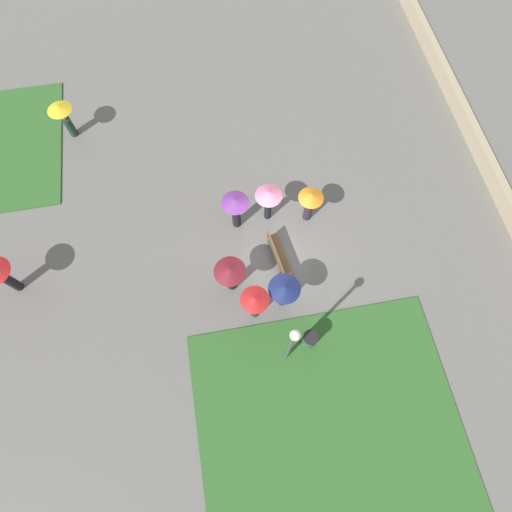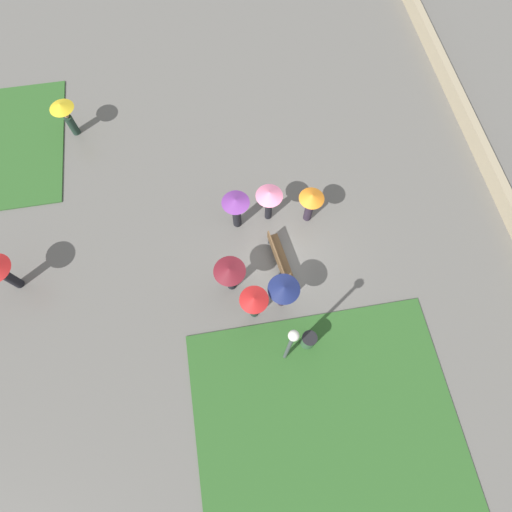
# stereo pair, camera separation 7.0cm
# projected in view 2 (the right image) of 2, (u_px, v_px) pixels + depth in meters

# --- Properties ---
(ground_plane) EXTENTS (90.00, 90.00, 0.00)m
(ground_plane) POSITION_uv_depth(u_px,v_px,m) (280.00, 246.00, 16.00)
(ground_plane) COLOR #66635E
(lawn_patch_near) EXTENTS (8.70, 8.82, 0.06)m
(lawn_patch_near) POSITION_uv_depth(u_px,v_px,m) (331.00, 444.00, 13.19)
(lawn_patch_near) COLOR #2D5B26
(lawn_patch_near) RESTS_ON ground_plane
(parapet_wall) EXTENTS (45.00, 0.35, 0.75)m
(parapet_wall) POSITION_uv_depth(u_px,v_px,m) (509.00, 208.00, 16.26)
(parapet_wall) COLOR tan
(parapet_wall) RESTS_ON ground_plane
(park_bench) EXTENTS (1.91, 0.69, 0.90)m
(park_bench) POSITION_uv_depth(u_px,v_px,m) (278.00, 256.00, 15.33)
(park_bench) COLOR brown
(park_bench) RESTS_ON ground_plane
(lamp_post) EXTENTS (0.32, 0.32, 3.90)m
(lamp_post) POSITION_uv_depth(u_px,v_px,m) (290.00, 344.00, 11.97)
(lamp_post) COLOR #474C51
(lamp_post) RESTS_ON ground_plane
(trash_bin) EXTENTS (0.54, 0.54, 0.91)m
(trash_bin) POSITION_uv_depth(u_px,v_px,m) (308.00, 340.00, 14.09)
(trash_bin) COLOR #335638
(trash_bin) RESTS_ON ground_plane
(crowd_person_purple) EXTENTS (1.06, 1.06, 1.91)m
(crowd_person_purple) POSITION_uv_depth(u_px,v_px,m) (236.00, 207.00, 15.14)
(crowd_person_purple) COLOR black
(crowd_person_purple) RESTS_ON ground_plane
(crowd_person_navy) EXTENTS (1.13, 1.13, 1.84)m
(crowd_person_navy) POSITION_uv_depth(u_px,v_px,m) (284.00, 291.00, 13.77)
(crowd_person_navy) COLOR #2D2333
(crowd_person_navy) RESTS_ON ground_plane
(crowd_person_pink) EXTENTS (1.04, 1.04, 1.87)m
(crowd_person_pink) POSITION_uv_depth(u_px,v_px,m) (269.00, 198.00, 15.20)
(crowd_person_pink) COLOR black
(crowd_person_pink) RESTS_ON ground_plane
(crowd_person_orange) EXTENTS (0.97, 0.97, 1.77)m
(crowd_person_orange) POSITION_uv_depth(u_px,v_px,m) (311.00, 202.00, 15.33)
(crowd_person_orange) COLOR #2D2333
(crowd_person_orange) RESTS_ON ground_plane
(crowd_person_red) EXTENTS (1.00, 1.00, 1.93)m
(crowd_person_red) POSITION_uv_depth(u_px,v_px,m) (254.00, 303.00, 13.70)
(crowd_person_red) COLOR #1E3328
(crowd_person_red) RESTS_ON ground_plane
(crowd_person_maroon) EXTENTS (1.15, 1.15, 1.79)m
(crowd_person_maroon) POSITION_uv_depth(u_px,v_px,m) (230.00, 273.00, 14.13)
(crowd_person_maroon) COLOR black
(crowd_person_maroon) RESTS_ON ground_plane
(lone_walker_mid_plaza) EXTENTS (1.03, 1.03, 1.76)m
(lone_walker_mid_plaza) POSITION_uv_depth(u_px,v_px,m) (65.00, 113.00, 17.06)
(lone_walker_mid_plaza) COLOR #1E3328
(lone_walker_mid_plaza) RESTS_ON ground_plane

